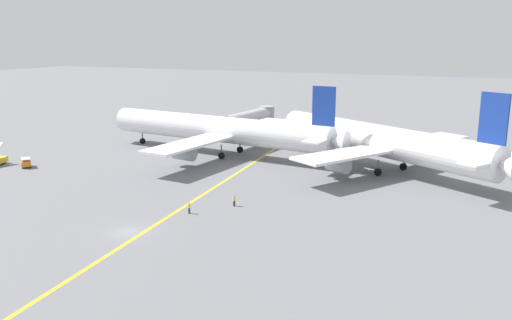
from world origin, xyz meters
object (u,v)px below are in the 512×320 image
(pushback_tug, at_px, (275,138))
(gse_baggage_cart_trailing, at_px, (26,163))
(airliner_being_pushed, at_px, (380,141))
(ground_crew_ramp_agent_by_cones, at_px, (189,208))
(ground_crew_wing_walker_right, at_px, (234,200))
(airliner_at_gate_left, at_px, (218,130))
(jet_bridge, at_px, (253,117))

(pushback_tug, distance_m, gse_baggage_cart_trailing, 52.57)
(airliner_being_pushed, distance_m, pushback_tug, 31.19)
(gse_baggage_cart_trailing, height_order, ground_crew_ramp_agent_by_cones, gse_baggage_cart_trailing)
(airliner_being_pushed, bearing_deg, gse_baggage_cart_trailing, -157.12)
(airliner_being_pushed, height_order, ground_crew_wing_walker_right, airliner_being_pushed)
(airliner_being_pushed, bearing_deg, airliner_at_gate_left, -179.42)
(airliner_at_gate_left, height_order, ground_crew_ramp_agent_by_cones, airliner_at_gate_left)
(airliner_being_pushed, relative_size, gse_baggage_cart_trailing, 15.31)
(pushback_tug, bearing_deg, ground_crew_ramp_agent_by_cones, -80.70)
(ground_crew_wing_walker_right, bearing_deg, gse_baggage_cart_trailing, 174.08)
(gse_baggage_cart_trailing, relative_size, ground_crew_wing_walker_right, 1.96)
(airliner_at_gate_left, height_order, jet_bridge, airliner_at_gate_left)
(jet_bridge, bearing_deg, gse_baggage_cart_trailing, -116.30)
(pushback_tug, distance_m, ground_crew_ramp_agent_by_cones, 51.75)
(airliner_being_pushed, relative_size, pushback_tug, 6.18)
(airliner_being_pushed, height_order, ground_crew_ramp_agent_by_cones, airliner_being_pushed)
(pushback_tug, height_order, jet_bridge, jet_bridge)
(airliner_at_gate_left, relative_size, pushback_tug, 7.34)
(pushback_tug, bearing_deg, airliner_being_pushed, -30.37)
(gse_baggage_cart_trailing, xyz_separation_m, ground_crew_ramp_agent_by_cones, (41.44, -10.22, -0.02))
(ground_crew_wing_walker_right, height_order, ground_crew_ramp_agent_by_cones, ground_crew_ramp_agent_by_cones)
(gse_baggage_cart_trailing, bearing_deg, jet_bridge, 63.70)
(jet_bridge, bearing_deg, ground_crew_wing_walker_right, -67.80)
(pushback_tug, xyz_separation_m, ground_crew_ramp_agent_by_cones, (8.36, -51.07, -0.35))
(airliner_being_pushed, xyz_separation_m, jet_bridge, (-35.87, 23.12, -0.80))
(airliner_at_gate_left, xyz_separation_m, jet_bridge, (-3.09, 23.45, -0.63))
(jet_bridge, bearing_deg, airliner_at_gate_left, -82.51)
(gse_baggage_cart_trailing, bearing_deg, ground_crew_wing_walker_right, -5.92)
(airliner_at_gate_left, relative_size, jet_bridge, 2.78)
(airliner_being_pushed, xyz_separation_m, gse_baggage_cart_trailing, (-59.76, -25.21, -4.43))
(airliner_being_pushed, distance_m, gse_baggage_cart_trailing, 65.01)
(airliner_at_gate_left, relative_size, ground_crew_wing_walker_right, 35.56)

